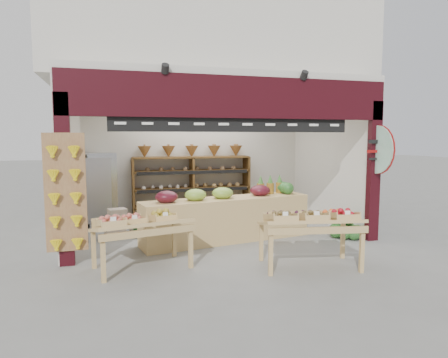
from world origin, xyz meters
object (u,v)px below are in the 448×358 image
display_table_left (134,223)px  display_table_right (310,219)px  mid_counter (226,217)px  refrigerator (100,189)px  cardboard_stack (127,226)px  back_shelving (192,173)px  watermelon_pile (345,228)px

display_table_left → display_table_right: bearing=-14.1°
mid_counter → display_table_left: bearing=-146.6°
refrigerator → cardboard_stack: (0.54, -1.34, -0.60)m
back_shelving → cardboard_stack: 2.33m
refrigerator → display_table_left: bearing=-96.8°
cardboard_stack → watermelon_pile: (4.14, -1.28, -0.02)m
back_shelving → mid_counter: back_shelving is taller
cardboard_stack → display_table_left: (0.03, -2.04, 0.48)m
mid_counter → back_shelving: bearing=95.1°
cardboard_stack → display_table_right: size_ratio=0.61×
refrigerator → watermelon_pile: (4.69, -2.62, -0.62)m
refrigerator → mid_counter: 3.25m
cardboard_stack → mid_counter: (1.81, -0.86, 0.24)m
display_table_left → refrigerator: bearing=99.6°
back_shelving → cardboard_stack: size_ratio=2.94×
back_shelving → display_table_right: (0.99, -4.11, -0.37)m
refrigerator → mid_counter: size_ratio=0.48×
mid_counter → watermelon_pile: mid_counter is taller
cardboard_stack → watermelon_pile: 4.34m
mid_counter → display_table_right: size_ratio=2.11×
watermelon_pile → display_table_right: bearing=-137.5°
mid_counter → watermelon_pile: size_ratio=4.98×
mid_counter → display_table_right: (0.79, -1.83, 0.29)m
mid_counter → display_table_left: size_ratio=2.17×
cardboard_stack → display_table_right: 3.78m
refrigerator → mid_counter: refrigerator is taller
back_shelving → mid_counter: bearing=-84.9°
back_shelving → display_table_right: 4.25m
display_table_left → watermelon_pile: 4.22m
cardboard_stack → watermelon_pile: cardboard_stack is taller
display_table_left → display_table_right: display_table_right is taller
display_table_right → watermelon_pile: (1.54, 1.41, -0.55)m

